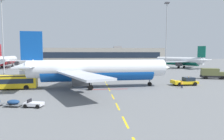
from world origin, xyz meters
name	(u,v)px	position (x,y,z in m)	size (l,w,h in m)	color
ground	(174,78)	(40.00, 40.00, 0.00)	(400.00, 400.00, 0.00)	slate
apron_paint_markings	(105,80)	(18.00, 36.78, 0.00)	(8.00, 93.15, 0.01)	yellow
airliner_foreground	(96,70)	(15.31, 24.24, 3.95)	(34.80, 34.56, 12.20)	white
pushback_tug	(185,81)	(36.68, 25.66, 0.90)	(6.18, 3.51, 2.08)	yellow
airliner_mid_left	(179,61)	(60.15, 81.71, 3.56)	(27.66, 29.42, 10.99)	white
airliner_far_center	(7,60)	(-30.60, 93.73, 3.84)	(33.36, 33.85, 11.87)	white
apron_shuttle_bus	(7,81)	(-3.48, 23.92, 1.75)	(12.21, 3.80, 3.00)	yellow
catering_truck	(212,73)	(50.19, 36.31, 1.65)	(7.39, 4.31, 3.14)	black
fuel_service_truck	(29,75)	(-3.03, 37.21, 1.65)	(2.96, 7.12, 3.14)	black
baggage_train	(14,103)	(3.09, 9.34, 0.52)	(8.71, 3.36, 1.14)	silver
ground_crew_worker	(182,84)	(34.00, 21.68, 0.96)	(0.67, 0.39, 1.68)	#191E38
uld_cargo_container	(32,85)	(1.51, 24.42, 0.80)	(1.64, 1.60, 1.60)	#B7BCC6
apron_light_mast_near	(2,28)	(-16.92, 55.69, 16.53)	(1.80, 1.80, 26.82)	slate
apron_light_mast_far	(167,29)	(47.06, 66.40, 17.98)	(1.80, 1.80, 29.51)	slate
terminal_satellite	(99,56)	(20.17, 136.84, 5.73)	(96.75, 22.71, 13.03)	#9E998E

